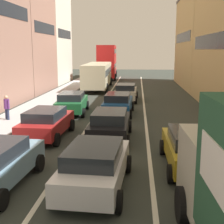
{
  "coord_description": "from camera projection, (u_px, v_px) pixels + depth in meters",
  "views": [
    {
      "loc": [
        1.16,
        -2.14,
        4.42
      ],
      "look_at": [
        0.0,
        12.0,
        1.6
      ],
      "focal_mm": 50.29,
      "sensor_mm": 36.0,
      "label": 1
    }
  ],
  "objects": [
    {
      "name": "sedan_left_lane_fourth",
      "position": [
        72.0,
        102.0,
        22.06
      ],
      "size": [
        2.27,
        4.4,
        1.49
      ],
      "rotation": [
        0.0,
        0.0,
        1.63
      ],
      "color": "#19592D",
      "rests_on": "ground"
    },
    {
      "name": "hatchback_centre_lane_third",
      "position": [
        110.0,
        124.0,
        15.56
      ],
      "size": [
        2.1,
        4.32,
        1.49
      ],
      "rotation": [
        0.0,
        0.0,
        1.56
      ],
      "color": "black",
      "rests_on": "ground"
    },
    {
      "name": "pedestrian_near_kerb",
      "position": [
        7.0,
        107.0,
        19.45
      ],
      "size": [
        0.46,
        0.36,
        1.66
      ],
      "rotation": [
        0.0,
        0.0,
        0.94
      ],
      "color": "#262D47",
      "rests_on": "ground"
    },
    {
      "name": "coupe_centre_lane_fourth",
      "position": [
        118.0,
        103.0,
        21.65
      ],
      "size": [
        2.17,
        4.35,
        1.49
      ],
      "rotation": [
        0.0,
        0.0,
        1.54
      ],
      "color": "#194C8C",
      "rests_on": "ground"
    },
    {
      "name": "sedan_centre_lane_fifth",
      "position": [
        126.0,
        92.0,
        27.5
      ],
      "size": [
        2.14,
        4.34,
        1.49
      ],
      "rotation": [
        0.0,
        0.0,
        1.55
      ],
      "color": "beige",
      "rests_on": "ground"
    },
    {
      "name": "sedan_left_lane_third",
      "position": [
        47.0,
        122.0,
        15.93
      ],
      "size": [
        2.18,
        4.36,
        1.49
      ],
      "rotation": [
        0.0,
        0.0,
        1.54
      ],
      "color": "#A51E1E",
      "rests_on": "ground"
    },
    {
      "name": "sedan_centre_lane_second",
      "position": [
        95.0,
        165.0,
        10.03
      ],
      "size": [
        2.27,
        4.4,
        1.49
      ],
      "rotation": [
        0.0,
        0.0,
        1.51
      ],
      "color": "silver",
      "rests_on": "ground"
    },
    {
      "name": "lane_stripe_right",
      "position": [
        145.0,
        112.0,
        22.46
      ],
      "size": [
        0.16,
        60.0,
        0.01
      ],
      "primitive_type": "cube",
      "color": "silver",
      "rests_on": "ground"
    },
    {
      "name": "lane_stripe_left",
      "position": [
        98.0,
        112.0,
        22.74
      ],
      "size": [
        0.16,
        60.0,
        0.01
      ],
      "primitive_type": "cube",
      "color": "silver",
      "rests_on": "ground"
    },
    {
      "name": "sedan_right_lane_behind_truck",
      "position": [
        191.0,
        148.0,
        11.8
      ],
      "size": [
        2.12,
        4.33,
        1.49
      ],
      "rotation": [
        0.0,
        0.0,
        1.59
      ],
      "color": "#B29319",
      "rests_on": "ground"
    },
    {
      "name": "sidewalk_left",
      "position": [
        30.0,
        110.0,
        23.12
      ],
      "size": [
        2.6,
        64.0,
        0.14
      ],
      "primitive_type": "cube",
      "color": "#ADADAD",
      "rests_on": "ground"
    },
    {
      "name": "bus_far_queue_secondary",
      "position": [
        107.0,
        60.0,
        48.22
      ],
      "size": [
        3.15,
        10.6,
        5.06
      ],
      "rotation": [
        0.0,
        0.0,
        1.62
      ],
      "color": "#B21919",
      "rests_on": "ground"
    },
    {
      "name": "bus_mid_queue_primary",
      "position": [
        98.0,
        74.0,
        35.59
      ],
      "size": [
        3.03,
        10.57,
        2.9
      ],
      "rotation": [
        0.0,
        0.0,
        1.6
      ],
      "color": "#BFB793",
      "rests_on": "ground"
    }
  ]
}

